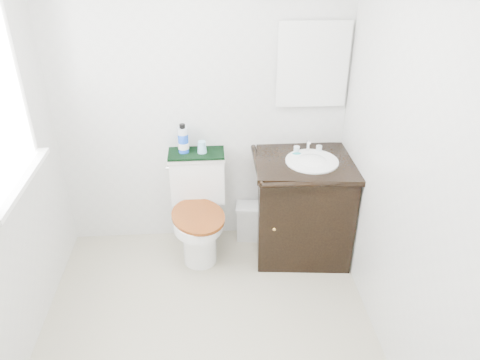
{
  "coord_description": "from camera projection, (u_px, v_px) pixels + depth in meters",
  "views": [
    {
      "loc": [
        0.06,
        -2.12,
        2.38
      ],
      "look_at": [
        0.26,
        0.75,
        0.76
      ],
      "focal_mm": 35.0,
      "sensor_mm": 36.0,
      "label": 1
    }
  ],
  "objects": [
    {
      "name": "toilet",
      "position": [
        199.0,
        213.0,
        3.67
      ],
      "size": [
        0.49,
        0.67,
        0.8
      ],
      "color": "white",
      "rests_on": "floor"
    },
    {
      "name": "vanity",
      "position": [
        304.0,
        205.0,
        3.62
      ],
      "size": [
        0.79,
        0.7,
        0.92
      ],
      "color": "black",
      "rests_on": "floor"
    },
    {
      "name": "cup",
      "position": [
        202.0,
        147.0,
        3.52
      ],
      "size": [
        0.07,
        0.07,
        0.09
      ],
      "primitive_type": "cone",
      "color": "#8CC6E5",
      "rests_on": "towel"
    },
    {
      "name": "trash_bin",
      "position": [
        249.0,
        221.0,
        3.9
      ],
      "size": [
        0.24,
        0.2,
        0.32
      ],
      "color": "silver",
      "rests_on": "floor"
    },
    {
      "name": "wall_back",
      "position": [
        201.0,
        100.0,
        3.46
      ],
      "size": [
        2.4,
        0.0,
        2.4
      ],
      "primitive_type": "plane",
      "rotation": [
        1.57,
        0.0,
        0.0
      ],
      "color": "silver",
      "rests_on": "ground"
    },
    {
      "name": "soap_bar",
      "position": [
        297.0,
        154.0,
        3.5
      ],
      "size": [
        0.08,
        0.05,
        0.02
      ],
      "primitive_type": "ellipsoid",
      "color": "teal",
      "rests_on": "vanity"
    },
    {
      "name": "wall_right",
      "position": [
        407.0,
        172.0,
        2.48
      ],
      "size": [
        0.0,
        2.4,
        2.4
      ],
      "primitive_type": "plane",
      "rotation": [
        1.57,
        0.0,
        -1.57
      ],
      "color": "silver",
      "rests_on": "ground"
    },
    {
      "name": "floor",
      "position": [
        208.0,
        341.0,
        3.01
      ],
      "size": [
        2.4,
        2.4,
        0.0
      ],
      "primitive_type": "plane",
      "color": "beige",
      "rests_on": "ground"
    },
    {
      "name": "towel",
      "position": [
        196.0,
        153.0,
        3.55
      ],
      "size": [
        0.43,
        0.22,
        0.02
      ],
      "primitive_type": "cube",
      "color": "black",
      "rests_on": "toilet"
    },
    {
      "name": "mouthwash_bottle",
      "position": [
        183.0,
        139.0,
        3.5
      ],
      "size": [
        0.08,
        0.08,
        0.23
      ],
      "color": "blue",
      "rests_on": "towel"
    },
    {
      "name": "mirror",
      "position": [
        313.0,
        65.0,
        3.36
      ],
      "size": [
        0.5,
        0.02,
        0.6
      ],
      "primitive_type": "cube",
      "color": "silver",
      "rests_on": "wall_back"
    }
  ]
}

